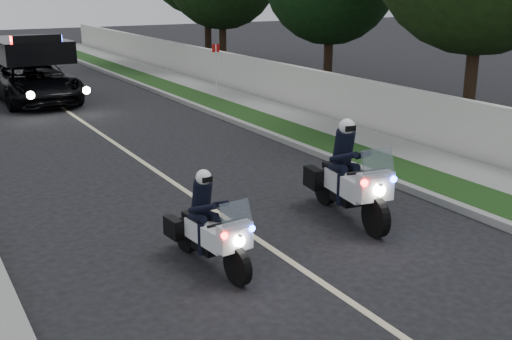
{
  "coord_description": "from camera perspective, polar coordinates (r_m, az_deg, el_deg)",
  "views": [
    {
      "loc": [
        -5.04,
        -5.91,
        4.22
      ],
      "look_at": [
        0.4,
        3.53,
        1.0
      ],
      "focal_mm": 44.19,
      "sensor_mm": 36.0,
      "label": 1
    }
  ],
  "objects": [
    {
      "name": "ground",
      "position": [
        8.84,
        9.46,
        -12.3
      ],
      "size": [
        120.0,
        120.0,
        0.0
      ],
      "primitive_type": "plane",
      "color": "black",
      "rests_on": "ground"
    },
    {
      "name": "curb_right",
      "position": [
        18.81,
        -0.05,
        3.74
      ],
      "size": [
        0.2,
        60.0,
        0.15
      ],
      "primitive_type": "cube",
      "color": "gray",
      "rests_on": "ground"
    },
    {
      "name": "grass_verge",
      "position": [
        19.16,
        1.77,
        3.97
      ],
      "size": [
        1.2,
        60.0,
        0.16
      ],
      "primitive_type": "cube",
      "color": "#193814",
      "rests_on": "ground"
    },
    {
      "name": "sidewalk_right",
      "position": [
        19.86,
        4.97,
        4.37
      ],
      "size": [
        1.4,
        60.0,
        0.16
      ],
      "primitive_type": "cube",
      "color": "gray",
      "rests_on": "ground"
    },
    {
      "name": "property_wall",
      "position": [
        20.31,
        7.35,
        6.5
      ],
      "size": [
        0.22,
        60.0,
        1.5
      ],
      "primitive_type": "cube",
      "color": "beige",
      "rests_on": "ground"
    },
    {
      "name": "lane_marking",
      "position": [
        17.21,
        -11.98,
        1.92
      ],
      "size": [
        0.12,
        50.0,
        0.01
      ],
      "primitive_type": "cube",
      "color": "#BFB78C",
      "rests_on": "ground"
    },
    {
      "name": "police_moto_left",
      "position": [
        9.95,
        -4.19,
        -8.67
      ],
      "size": [
        0.82,
        1.87,
        1.55
      ],
      "primitive_type": null,
      "rotation": [
        0.0,
        0.0,
        0.1
      ],
      "color": "silver",
      "rests_on": "ground"
    },
    {
      "name": "police_moto_right",
      "position": [
        11.97,
        8.27,
        -4.36
      ],
      "size": [
        1.07,
        2.31,
        1.89
      ],
      "primitive_type": null,
      "rotation": [
        0.0,
        0.0,
        -0.14
      ],
      "color": "silver",
      "rests_on": "ground"
    },
    {
      "name": "police_suv",
      "position": [
        25.03,
        -19.29,
        5.84
      ],
      "size": [
        2.75,
        5.65,
        2.71
      ],
      "primitive_type": "imported",
      "rotation": [
        0.0,
        0.0,
        0.03
      ],
      "color": "black",
      "rests_on": "ground"
    },
    {
      "name": "sign_post",
      "position": [
        25.25,
        -3.59,
        6.82
      ],
      "size": [
        0.32,
        0.32,
        2.05
      ],
      "primitive_type": null,
      "rotation": [
        0.0,
        0.0,
        -0.01
      ],
      "color": "#A7170B",
      "rests_on": "ground"
    },
    {
      "name": "tree_right_a",
      "position": [
        19.98,
        18.45,
        3.42
      ],
      "size": [
        7.38,
        7.38,
        10.35
      ],
      "primitive_type": null,
      "rotation": [
        0.0,
        0.0,
        -0.21
      ],
      "color": "black",
      "rests_on": "ground"
    },
    {
      "name": "tree_right_c",
      "position": [
        26.13,
        6.45,
        7.07
      ],
      "size": [
        6.35,
        6.35,
        8.74
      ],
      "primitive_type": null,
      "rotation": [
        0.0,
        0.0,
        -0.24
      ],
      "color": "black",
      "rests_on": "ground"
    },
    {
      "name": "tree_right_d",
      "position": [
        34.62,
        -4.3,
        9.42
      ],
      "size": [
        8.67,
        8.67,
        11.68
      ],
      "primitive_type": null,
      "rotation": [
        0.0,
        0.0,
        -0.28
      ],
      "color": "#163812",
      "rests_on": "ground"
    },
    {
      "name": "tree_right_e",
      "position": [
        32.76,
        -2.98,
        9.05
      ],
      "size": [
        5.85,
        5.85,
        9.36
      ],
      "primitive_type": null,
      "rotation": [
        0.0,
        0.0,
        0.04
      ],
      "color": "black",
      "rests_on": "ground"
    }
  ]
}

